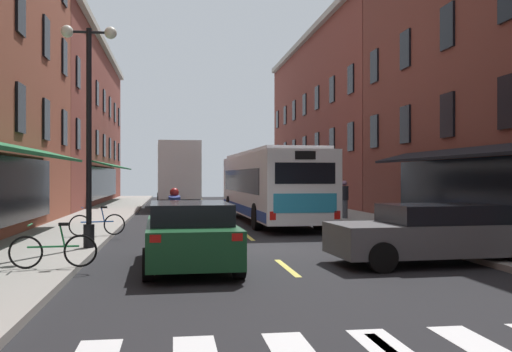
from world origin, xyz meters
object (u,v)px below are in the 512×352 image
Objects in this scene: sedan_near at (436,233)px; bicycle_mid at (54,250)px; transit_bus at (269,185)px; pedestrian_mid at (316,193)px; sedan_mid at (190,234)px; pedestrian_far at (344,199)px; motorcycle_rider at (174,221)px; street_lamp_twin at (89,125)px; box_truck at (178,175)px; bicycle_near at (97,224)px.

sedan_near is 8.29m from bicycle_mid.
sedan_near is at bearing -82.01° from transit_bus.
sedan_mid is at bearing 64.48° from pedestrian_mid.
pedestrian_far is (1.61, 12.30, 0.29)m from sedan_near.
sedan_near is 2.88× the size of pedestrian_far.
sedan_near is at bearing -36.70° from motorcycle_rider.
motorcycle_rider is (-5.86, 4.37, 0.01)m from sedan_near.
street_lamp_twin is at bearing 132.81° from sedan_mid.
pedestrian_far is (0.00, -5.15, -0.11)m from pedestrian_mid.
box_truck is 24.50m from sedan_near.
box_truck is 1.42× the size of street_lamp_twin.
bicycle_mid is (-0.04, -6.41, 0.00)m from bicycle_near.
box_truck is 19.49m from motorcycle_rider.
bicycle_near is at bearing 93.27° from street_lamp_twin.
sedan_mid is 13.92m from pedestrian_far.
motorcycle_rider is (-4.11, -8.13, -0.90)m from transit_bus.
pedestrian_mid is (9.89, 17.71, 0.59)m from bicycle_mid.
street_lamp_twin is at bearing -108.02° from pedestrian_far.
transit_bus is 6.01m from pedestrian_mid.
motorcycle_rider is (-0.32, 4.01, -0.02)m from sedan_mid.
box_truck reaches higher than sedan_near.
pedestrian_far reaches higher than motorcycle_rider.
bicycle_near and bicycle_mid have the same top height.
street_lamp_twin is (0.22, 3.34, 2.81)m from bicycle_mid.
pedestrian_far is at bearing -57.85° from box_truck.
sedan_mid is at bearing 176.30° from sedan_near.
pedestrian_mid is at bearing -41.32° from box_truck.
transit_bus is 2.18× the size of street_lamp_twin.
pedestrian_mid is (9.84, 11.30, 0.59)m from bicycle_near.
pedestrian_mid is (7.23, -6.36, -0.97)m from box_truck.
motorcycle_rider is at bearing -104.93° from pedestrian_far.
transit_bus is 2.62× the size of sedan_mid.
bicycle_near is (-8.24, 6.15, -0.20)m from sedan_near.
transit_bus is 7.47× the size of bicycle_near.
bicycle_mid is 0.30× the size of street_lamp_twin.
box_truck is 1.71× the size of sedan_near.
bicycle_near is 0.98× the size of bicycle_mid.
sedan_near is 12.41m from pedestrian_far.
bicycle_near is at bearing 143.17° from motorcycle_rider.
motorcycle_rider is 10.90m from pedestrian_far.
pedestrian_far is at bearing 87.18° from pedestrian_mid.
bicycle_near is (-6.48, -6.35, -1.10)m from transit_bus.
sedan_mid is 2.82m from bicycle_mid.
transit_bus is 7.31× the size of bicycle_mid.
street_lamp_twin reaches higher than sedan_near.
sedan_mid is at bearing -107.32° from transit_bus.
sedan_mid is at bearing -65.01° from bicycle_near.
pedestrian_mid is (7.14, 17.09, 0.37)m from sedan_mid.
transit_bus is 6.05× the size of motorcycle_rider.
bicycle_near is (-2.70, 5.79, -0.23)m from sedan_mid.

